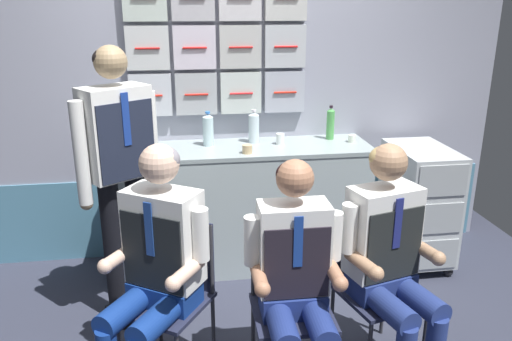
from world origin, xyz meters
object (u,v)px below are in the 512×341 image
crew_member_left (156,260)px  crew_member_standing (120,163)px  crew_member_by_counter (391,254)px  folding_chair_left (175,280)px  crew_member_right (296,275)px  sparkling_bottle_green (208,130)px  coffee_cup_white (280,139)px  folding_chair_right (289,288)px  folding_chair_by_counter (370,272)px  service_trolley (418,202)px

crew_member_left → crew_member_standing: (-0.22, 0.65, 0.31)m
crew_member_left → crew_member_by_counter: 1.20m
folding_chair_left → crew_member_by_counter: (1.11, -0.22, 0.19)m
crew_member_left → crew_member_by_counter: crew_member_left is taller
crew_member_right → sparkling_bottle_green: size_ratio=4.87×
crew_member_left → coffee_cup_white: size_ratio=15.80×
folding_chair_right → coffee_cup_white: size_ratio=10.20×
folding_chair_by_counter → coffee_cup_white: size_ratio=10.20×
crew_member_left → folding_chair_right: crew_member_left is taller
folding_chair_right → crew_member_standing: 1.24m
folding_chair_left → crew_member_right: 0.69m
folding_chair_left → coffee_cup_white: (0.78, 1.10, 0.47)m
crew_member_standing → service_trolley: bearing=10.6°
crew_member_left → crew_member_standing: 0.76m
crew_member_right → crew_member_by_counter: crew_member_by_counter is taller
crew_member_standing → crew_member_by_counter: bearing=-27.5°
folding_chair_by_counter → crew_member_standing: bearing=157.0°
crew_member_right → crew_member_by_counter: bearing=11.4°
folding_chair_left → crew_member_standing: size_ratio=0.49×
service_trolley → folding_chair_right: size_ratio=1.10×
service_trolley → folding_chair_left: service_trolley is taller
crew_member_left → crew_member_right: bearing=-15.8°
folding_chair_right → crew_member_right: size_ratio=0.67×
service_trolley → crew_member_standing: bearing=-169.4°
folding_chair_right → folding_chair_by_counter: 0.49m
folding_chair_left → crew_member_standing: bearing=120.2°
crew_member_left → coffee_cup_white: bearing=54.9°
service_trolley → crew_member_right: crew_member_right is taller
crew_member_by_counter → coffee_cup_white: size_ratio=15.50×
service_trolley → folding_chair_left: (-1.82, -0.92, 0.02)m
folding_chair_by_counter → crew_member_by_counter: (0.04, -0.15, 0.19)m
crew_member_left → folding_chair_right: (0.68, -0.03, -0.20)m
folding_chair_right → crew_member_by_counter: bearing=-6.0°
service_trolley → folding_chair_left: 2.04m
folding_chair_by_counter → sparkling_bottle_green: 1.56m
folding_chair_left → crew_member_left: crew_member_left is taller
crew_member_left → sparkling_bottle_green: bearing=75.0°
crew_member_right → crew_member_by_counter: (0.52, 0.11, 0.02)m
folding_chair_left → crew_member_left: bearing=-122.8°
crew_member_left → sparkling_bottle_green: (0.34, 1.28, 0.34)m
crew_member_right → folding_chair_left: bearing=151.3°
crew_member_by_counter → coffee_cup_white: 1.39m
service_trolley → folding_chair_right: 1.64m
service_trolley → sparkling_bottle_green: size_ratio=3.60×
crew_member_standing → folding_chair_by_counter: bearing=-23.0°
crew_member_by_counter → crew_member_right: bearing=-168.6°
crew_member_standing → coffee_cup_white: size_ratio=20.96×
folding_chair_left → folding_chair_right: size_ratio=1.00×
crew_member_standing → sparkling_bottle_green: 0.84m
crew_member_right → folding_chair_by_counter: size_ratio=1.49×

